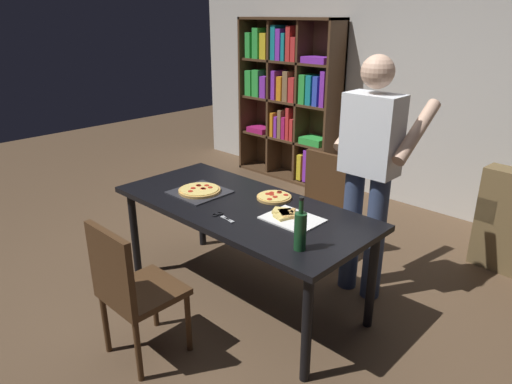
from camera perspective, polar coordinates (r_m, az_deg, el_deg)
The scene contains 12 objects.
ground_plane at distance 3.58m, azimuth -1.70°, elevation -12.67°, with size 12.00×12.00×0.00m, color brown.
back_wall at distance 5.18m, azimuth 19.63°, elevation 13.40°, with size 6.40×0.10×2.80m, color silver.
dining_table at distance 3.25m, azimuth -1.83°, elevation -2.68°, with size 1.89×0.85×0.75m.
chair_near_camera at distance 2.84m, azimuth -15.24°, elevation -11.07°, with size 0.42×0.42×0.90m.
chair_far_side at distance 3.96m, azimuth 7.64°, elevation -1.01°, with size 0.42×0.42×0.90m.
bookshelf at distance 5.85m, azimuth 4.22°, elevation 11.51°, with size 1.40×0.35×1.95m.
person_serving_pizza at distance 3.33m, azimuth 13.87°, elevation 3.13°, with size 0.55×0.54×1.75m.
pepperoni_pizza_on_tray at distance 3.45m, azimuth -6.95°, elevation 0.14°, with size 0.37×0.37×0.04m.
pizza_slices_on_towel at distance 3.01m, azimuth 4.16°, elevation -3.04°, with size 0.37×0.28×0.03m.
wine_bottle at distance 2.59m, azimuth 5.47°, elevation -4.69°, with size 0.07×0.07×0.32m.
kitchen_scissors at distance 3.04m, azimuth -4.33°, elevation -2.93°, with size 0.20×0.09×0.01m.
second_pizza_plain at distance 3.32m, azimuth 2.24°, elevation -0.62°, with size 0.25×0.25×0.03m.
Camera 1 is at (2.13, -2.08, 1.99)m, focal length 32.53 mm.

